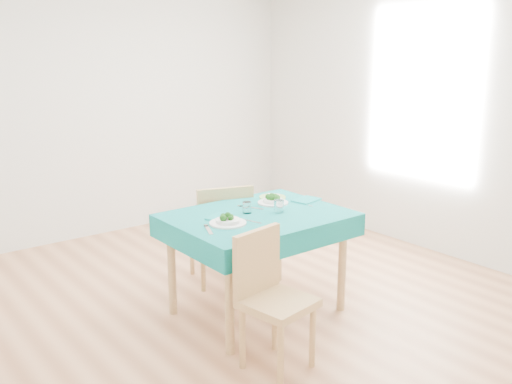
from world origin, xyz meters
TOP-DOWN VIEW (x-y plane):
  - room_shell at (0.00, 0.00)m, footprint 4.02×4.52m
  - table at (-0.16, -0.23)m, footprint 1.23×0.93m
  - chair_near at (-0.54, -0.90)m, footprint 0.45×0.48m
  - chair_far at (-0.04, 0.45)m, footprint 0.59×0.62m
  - bowl_near at (-0.47, -0.29)m, footprint 0.25×0.25m
  - bowl_far at (0.11, -0.07)m, footprint 0.23×0.23m
  - fork_near at (-0.65, -0.32)m, footprint 0.10×0.19m
  - knife_near at (-0.32, -0.32)m, footprint 0.07×0.21m
  - fork_far at (-0.10, -0.07)m, footprint 0.11×0.19m
  - knife_far at (0.29, -0.24)m, footprint 0.03×0.19m
  - napkin_near at (-0.43, -0.13)m, footprint 0.23×0.20m
  - napkin_far at (0.36, -0.17)m, footprint 0.24×0.19m
  - tumbler_center at (-0.21, -0.16)m, footprint 0.06×0.06m
  - tumbler_side at (-0.02, -0.29)m, footprint 0.07×0.07m
  - side_plate at (0.21, 0.06)m, footprint 0.21×0.21m
  - bread_slice at (0.21, 0.06)m, footprint 0.13×0.13m

SIDE VIEW (x-z plane):
  - table at x=-0.16m, z-range 0.00..0.76m
  - chair_near at x=-0.54m, z-range 0.00..0.96m
  - chair_far at x=-0.04m, z-range 0.00..1.15m
  - knife_far at x=0.29m, z-range 0.76..0.76m
  - knife_near at x=-0.32m, z-range 0.76..0.76m
  - fork_far at x=-0.10m, z-range 0.76..0.76m
  - fork_near at x=-0.65m, z-range 0.76..0.76m
  - side_plate at x=0.21m, z-range 0.76..0.77m
  - napkin_near at x=-0.43m, z-range 0.76..0.77m
  - napkin_far at x=0.36m, z-range 0.76..0.77m
  - bread_slice at x=0.21m, z-range 0.77..0.78m
  - bowl_far at x=0.11m, z-range 0.76..0.83m
  - bowl_near at x=-0.47m, z-range 0.76..0.83m
  - tumbler_center at x=-0.21m, z-range 0.76..0.84m
  - tumbler_side at x=-0.02m, z-range 0.76..0.85m
  - room_shell at x=0.00m, z-range -0.02..2.71m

